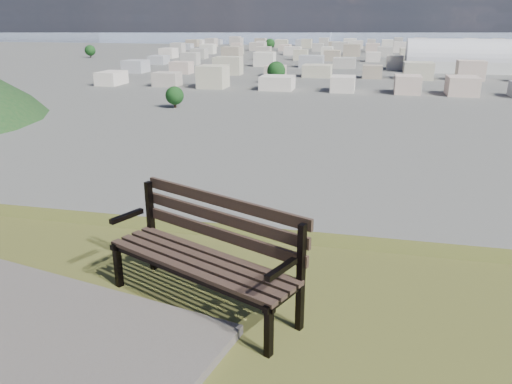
# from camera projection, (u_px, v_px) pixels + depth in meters

# --- Properties ---
(park_bench) EXTENTS (1.73, 1.16, 0.87)m
(park_bench) POSITION_uv_depth(u_px,v_px,m) (208.00, 247.00, 3.95)
(park_bench) COLOR #3A2821
(park_bench) RESTS_ON hilltop_mesa
(arena) EXTENTS (53.34, 22.84, 22.45)m
(arena) POSITION_uv_depth(u_px,v_px,m) (457.00, 62.00, 266.25)
(arena) COLOR silver
(arena) RESTS_ON ground
(city_blocks) EXTENTS (395.00, 361.00, 7.00)m
(city_blocks) POSITION_uv_depth(u_px,v_px,m) (371.00, 52.00, 371.85)
(city_blocks) COLOR silver
(city_blocks) RESTS_ON ground
(city_trees) EXTENTS (406.52, 387.20, 9.98)m
(city_trees) POSITION_uv_depth(u_px,v_px,m) (327.00, 57.00, 307.39)
(city_trees) COLOR #332319
(city_trees) RESTS_ON ground
(bay_water) EXTENTS (2400.00, 700.00, 0.12)m
(bay_water) POSITION_uv_depth(u_px,v_px,m) (373.00, 35.00, 838.68)
(bay_water) COLOR #808DA3
(bay_water) RESTS_ON ground
(far_hills) EXTENTS (2050.00, 340.00, 60.00)m
(far_hills) POSITION_uv_depth(u_px,v_px,m) (351.00, 19.00, 1306.17)
(far_hills) COLOR #8893A9
(far_hills) RESTS_ON ground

